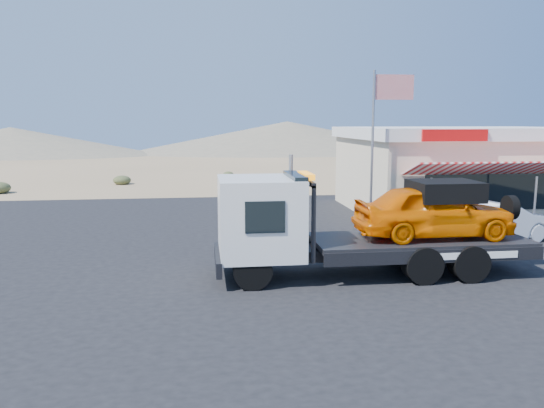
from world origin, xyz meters
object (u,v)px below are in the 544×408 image
at_px(white_sedan, 495,221).
at_px(flagpole, 379,133).
at_px(jerky_store, 461,169).
at_px(tow_truck, 364,220).

height_order(white_sedan, flagpole, flagpole).
bearing_deg(flagpole, jerky_store, 38.79).
relative_size(jerky_store, flagpole, 1.73).
distance_m(white_sedan, jerky_store, 6.68).
distance_m(tow_truck, flagpole, 6.00).
height_order(tow_truck, flagpole, flagpole).
xyz_separation_m(white_sedan, flagpole, (-3.71, 1.81, 3.04)).
relative_size(white_sedan, flagpole, 0.72).
xyz_separation_m(tow_truck, white_sedan, (5.79, 3.35, -0.80)).
height_order(jerky_store, flagpole, flagpole).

